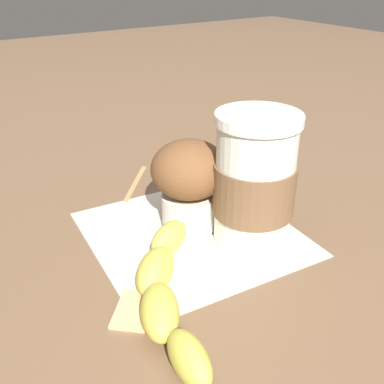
{
  "coord_description": "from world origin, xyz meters",
  "views": [
    {
      "loc": [
        0.24,
        0.36,
        0.28
      ],
      "look_at": [
        0.0,
        0.0,
        0.05
      ],
      "focal_mm": 42.0,
      "sensor_mm": 36.0,
      "label": 1
    }
  ],
  "objects_px": {
    "muffin": "(189,180)",
    "sugar_packet": "(134,308)",
    "coffee_cup": "(254,182)",
    "banana": "(166,289)"
  },
  "relations": [
    {
      "from": "sugar_packet",
      "to": "muffin",
      "type": "bearing_deg",
      "value": -142.41
    },
    {
      "from": "banana",
      "to": "sugar_packet",
      "type": "relative_size",
      "value": 3.99
    },
    {
      "from": "muffin",
      "to": "sugar_packet",
      "type": "relative_size",
      "value": 2.1
    },
    {
      "from": "sugar_packet",
      "to": "banana",
      "type": "bearing_deg",
      "value": 163.91
    },
    {
      "from": "coffee_cup",
      "to": "sugar_packet",
      "type": "relative_size",
      "value": 2.89
    },
    {
      "from": "coffee_cup",
      "to": "sugar_packet",
      "type": "xyz_separation_m",
      "value": [
        0.16,
        0.03,
        -0.07
      ]
    },
    {
      "from": "sugar_packet",
      "to": "coffee_cup",
      "type": "bearing_deg",
      "value": -168.66
    },
    {
      "from": "coffee_cup",
      "to": "banana",
      "type": "bearing_deg",
      "value": 16.92
    },
    {
      "from": "muffin",
      "to": "sugar_packet",
      "type": "bearing_deg",
      "value": 37.59
    },
    {
      "from": "coffee_cup",
      "to": "banana",
      "type": "xyz_separation_m",
      "value": [
        0.13,
        0.04,
        -0.05
      ]
    }
  ]
}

